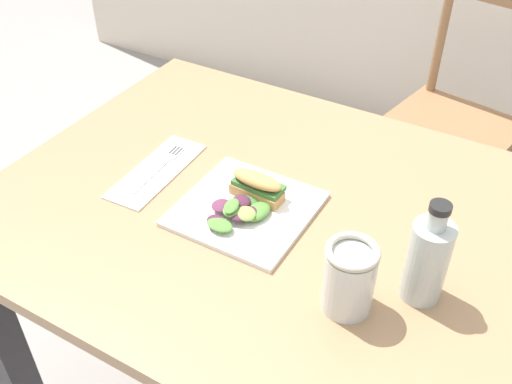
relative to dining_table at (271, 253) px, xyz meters
name	(u,v)px	position (x,y,z in m)	size (l,w,h in m)	color
dining_table	(271,253)	(0.00, 0.00, 0.00)	(1.13, 0.88, 0.74)	#997551
chair_wooden_far	(455,121)	(0.16, 1.01, -0.16)	(0.47, 0.47, 0.87)	#8E6642
plate_lunch	(246,209)	(-0.04, -0.04, 0.14)	(0.25, 0.25, 0.01)	white
sandwich_half_front	(257,186)	(-0.04, 0.00, 0.17)	(0.11, 0.06, 0.06)	tan
salad_mixed_greens	(240,211)	(-0.03, -0.07, 0.16)	(0.11, 0.14, 0.03)	#3D7033
napkin_folded	(157,171)	(-0.27, -0.02, 0.14)	(0.09, 0.26, 0.00)	silver
fork_on_napkin	(161,165)	(-0.27, -0.01, 0.14)	(0.03, 0.19, 0.00)	silver
bottle_cold_brew	(426,264)	(0.33, -0.08, 0.20)	(0.07, 0.07, 0.20)	#472819
mason_jar_iced_tea	(349,281)	(0.23, -0.16, 0.19)	(0.09, 0.09, 0.13)	gold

